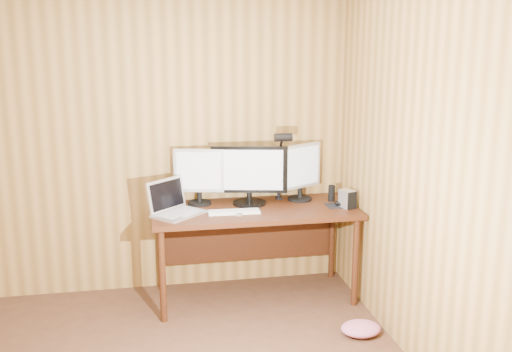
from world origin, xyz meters
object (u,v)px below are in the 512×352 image
object	(u,v)px
desk	(253,220)
keyboard	(234,212)
monitor_left	(199,175)
laptop	(174,206)
monitor_center	(249,174)
phone	(240,213)
hard_drive	(347,199)
monitor_right	(300,170)
mouse	(339,203)
speaker	(331,193)
desk_lamp	(281,156)

from	to	relation	value
desk	keyboard	distance (m)	0.28
monitor_left	laptop	world-z (taller)	monitor_left
monitor_center	phone	bearing A→B (deg)	-102.40
hard_drive	monitor_right	bearing A→B (deg)	120.40
mouse	hard_drive	distance (m)	0.09
laptop	speaker	world-z (taller)	laptop
laptop	desk_lamp	xyz separation A→B (m)	(0.88, 0.20, 0.31)
monitor_left	mouse	bearing A→B (deg)	0.13
monitor_center	speaker	size ratio (longest dim) A/B	4.60
monitor_right	keyboard	bearing A→B (deg)	175.67
monitor_left	phone	distance (m)	0.50
speaker	monitor_left	bearing A→B (deg)	174.46
mouse	phone	size ratio (longest dim) A/B	0.96
phone	hard_drive	bearing A→B (deg)	21.20
phone	speaker	bearing A→B (deg)	35.96
monitor_center	laptop	size ratio (longest dim) A/B	1.32
desk	monitor_left	xyz separation A→B (m)	(-0.42, 0.12, 0.37)
speaker	desk_lamp	distance (m)	0.52
monitor_center	keyboard	distance (m)	0.36
monitor_right	mouse	xyz separation A→B (m)	(0.26, -0.23, -0.23)
desk	mouse	bearing A→B (deg)	-11.10
desk_lamp	monitor_center	bearing A→B (deg)	-162.38
phone	speaker	xyz separation A→B (m)	(0.80, 0.24, 0.06)
desk_lamp	monitor_right	bearing A→B (deg)	14.72
desk	monitor_left	size ratio (longest dim) A/B	3.55
monitor_center	hard_drive	world-z (taller)	monitor_center
monitor_left	keyboard	xyz separation A→B (m)	(0.24, -0.30, -0.23)
mouse	laptop	bearing A→B (deg)	169.93
monitor_left	desk_lamp	size ratio (longest dim) A/B	0.74
monitor_left	speaker	world-z (taller)	monitor_left
desk	hard_drive	distance (m)	0.77
monitor_left	hard_drive	world-z (taller)	monitor_left
keyboard	hard_drive	xyz separation A→B (m)	(0.90, -0.02, 0.06)
laptop	monitor_center	bearing A→B (deg)	-27.42
phone	desk_lamp	distance (m)	0.62
speaker	desk	bearing A→B (deg)	-178.39
desk	desk_lamp	bearing A→B (deg)	18.75
monitor_right	speaker	xyz separation A→B (m)	(0.25, -0.08, -0.19)
keyboard	speaker	size ratio (longest dim) A/B	3.03
phone	speaker	size ratio (longest dim) A/B	0.86
keyboard	phone	world-z (taller)	keyboard
monitor_center	desk_lamp	xyz separation A→B (m)	(0.27, 0.03, 0.13)
mouse	desk_lamp	world-z (taller)	desk_lamp
monitor_right	mouse	bearing A→B (deg)	-70.02
keyboard	monitor_right	bearing A→B (deg)	26.56
hard_drive	desk_lamp	size ratio (longest dim) A/B	0.24
desk	laptop	xyz separation A→B (m)	(-0.63, -0.12, 0.19)
laptop	phone	xyz separation A→B (m)	(0.49, -0.10, -0.06)
laptop	speaker	bearing A→B (deg)	-36.70
phone	desk_lamp	xyz separation A→B (m)	(0.39, 0.30, 0.37)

